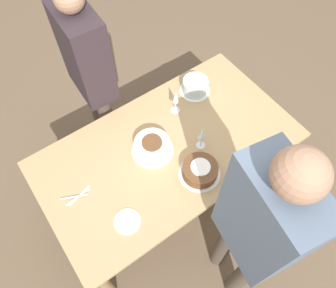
{
  "coord_description": "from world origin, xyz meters",
  "views": [
    {
      "loc": [
        -0.64,
        -0.89,
        2.59
      ],
      "look_at": [
        0.0,
        0.0,
        0.79
      ],
      "focal_mm": 35.0,
      "sensor_mm": 36.0,
      "label": 1
    }
  ],
  "objects_px": {
    "cake_center_white": "(152,147)",
    "person_cutting": "(257,230)",
    "wine_glass_far": "(176,99)",
    "cake_front_chocolate": "(200,170)",
    "wine_glass_near": "(202,134)",
    "cake_back_decorated": "(195,86)",
    "person_watching": "(89,69)"
  },
  "relations": [
    {
      "from": "cake_back_decorated",
      "to": "person_watching",
      "type": "relative_size",
      "value": 0.14
    },
    {
      "from": "cake_center_white",
      "to": "wine_glass_near",
      "type": "height_order",
      "value": "wine_glass_near"
    },
    {
      "from": "cake_center_white",
      "to": "person_cutting",
      "type": "xyz_separation_m",
      "value": [
        0.06,
        -0.81,
        0.28
      ]
    },
    {
      "from": "wine_glass_near",
      "to": "wine_glass_far",
      "type": "height_order",
      "value": "wine_glass_near"
    },
    {
      "from": "cake_center_white",
      "to": "wine_glass_far",
      "type": "height_order",
      "value": "wine_glass_far"
    },
    {
      "from": "person_cutting",
      "to": "cake_back_decorated",
      "type": "bearing_deg",
      "value": -14.1
    },
    {
      "from": "person_cutting",
      "to": "cake_center_white",
      "type": "bearing_deg",
      "value": 14.75
    },
    {
      "from": "cake_front_chocolate",
      "to": "person_watching",
      "type": "xyz_separation_m",
      "value": [
        -0.2,
        0.99,
        0.16
      ]
    },
    {
      "from": "cake_back_decorated",
      "to": "wine_glass_far",
      "type": "bearing_deg",
      "value": -164.23
    },
    {
      "from": "cake_back_decorated",
      "to": "person_cutting",
      "type": "relative_size",
      "value": 0.13
    },
    {
      "from": "cake_front_chocolate",
      "to": "wine_glass_near",
      "type": "bearing_deg",
      "value": 49.43
    },
    {
      "from": "cake_back_decorated",
      "to": "person_watching",
      "type": "height_order",
      "value": "person_watching"
    },
    {
      "from": "person_watching",
      "to": "cake_center_white",
      "type": "bearing_deg",
      "value": 7.13
    },
    {
      "from": "person_watching",
      "to": "person_cutting",
      "type": "bearing_deg",
      "value": 7.24
    },
    {
      "from": "wine_glass_near",
      "to": "wine_glass_far",
      "type": "distance_m",
      "value": 0.33
    },
    {
      "from": "wine_glass_far",
      "to": "person_cutting",
      "type": "xyz_separation_m",
      "value": [
        -0.25,
        -0.99,
        0.19
      ]
    },
    {
      "from": "cake_back_decorated",
      "to": "person_cutting",
      "type": "height_order",
      "value": "person_cutting"
    },
    {
      "from": "cake_center_white",
      "to": "person_cutting",
      "type": "height_order",
      "value": "person_cutting"
    },
    {
      "from": "cake_center_white",
      "to": "person_watching",
      "type": "bearing_deg",
      "value": 94.35
    },
    {
      "from": "cake_center_white",
      "to": "cake_front_chocolate",
      "type": "relative_size",
      "value": 1.05
    },
    {
      "from": "wine_glass_near",
      "to": "person_cutting",
      "type": "distance_m",
      "value": 0.71
    },
    {
      "from": "cake_front_chocolate",
      "to": "cake_back_decorated",
      "type": "bearing_deg",
      "value": 54.55
    },
    {
      "from": "cake_front_chocolate",
      "to": "person_watching",
      "type": "height_order",
      "value": "person_watching"
    },
    {
      "from": "cake_front_chocolate",
      "to": "person_cutting",
      "type": "height_order",
      "value": "person_cutting"
    },
    {
      "from": "cake_back_decorated",
      "to": "person_cutting",
      "type": "bearing_deg",
      "value": -114.3
    },
    {
      "from": "wine_glass_far",
      "to": "cake_back_decorated",
      "type": "bearing_deg",
      "value": 15.77
    },
    {
      "from": "cake_back_decorated",
      "to": "wine_glass_near",
      "type": "height_order",
      "value": "wine_glass_near"
    },
    {
      "from": "cake_center_white",
      "to": "person_cutting",
      "type": "distance_m",
      "value": 0.86
    },
    {
      "from": "cake_front_chocolate",
      "to": "person_watching",
      "type": "relative_size",
      "value": 0.17
    },
    {
      "from": "wine_glass_far",
      "to": "person_cutting",
      "type": "distance_m",
      "value": 1.04
    },
    {
      "from": "wine_glass_far",
      "to": "cake_front_chocolate",
      "type": "bearing_deg",
      "value": -109.18
    },
    {
      "from": "person_cutting",
      "to": "person_watching",
      "type": "bearing_deg",
      "value": 14.66
    }
  ]
}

